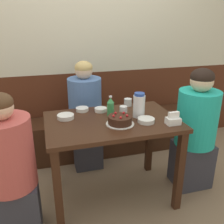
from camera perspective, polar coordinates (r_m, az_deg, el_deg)
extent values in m
plane|color=#846B51|center=(2.50, -0.02, -18.49)|extent=(12.00, 12.00, 0.00)
cube|color=#4C2314|center=(3.16, -5.28, 0.39)|extent=(4.80, 0.04, 0.97)
cube|color=beige|center=(2.96, -6.15, 23.68)|extent=(4.80, 0.04, 1.53)
cube|color=#381E11|center=(3.06, -4.33, -5.41)|extent=(2.41, 0.38, 0.47)
cube|color=#381E11|center=(2.10, -0.02, -2.23)|extent=(1.10, 0.72, 0.03)
cube|color=#381E11|center=(1.97, -12.25, -17.76)|extent=(0.06, 0.06, 0.74)
cube|color=#381E11|center=(2.22, 15.15, -13.05)|extent=(0.06, 0.06, 0.74)
cube|color=#381E11|center=(2.48, -13.38, -9.01)|extent=(0.06, 0.06, 0.74)
cube|color=#381E11|center=(2.69, 8.52, -6.19)|extent=(0.06, 0.06, 0.74)
cylinder|color=white|center=(2.01, 1.84, -2.70)|extent=(0.23, 0.23, 0.01)
cylinder|color=#381E14|center=(2.00, 1.85, -1.79)|extent=(0.19, 0.19, 0.06)
sphere|color=red|center=(2.03, 2.68, -0.18)|extent=(0.02, 0.02, 0.02)
sphere|color=red|center=(2.02, 0.81, -0.22)|extent=(0.02, 0.02, 0.02)
sphere|color=red|center=(1.96, 0.35, -0.90)|extent=(0.02, 0.02, 0.02)
sphere|color=red|center=(1.93, 2.01, -1.29)|extent=(0.02, 0.02, 0.02)
sphere|color=red|center=(1.97, 3.46, -0.83)|extent=(0.02, 0.02, 0.02)
cylinder|color=white|center=(2.14, 6.18, 1.33)|extent=(0.10, 0.10, 0.19)
cylinder|color=#28479E|center=(2.11, 6.30, 4.05)|extent=(0.09, 0.09, 0.02)
cylinder|color=#388E4C|center=(2.17, -0.34, 0.70)|extent=(0.06, 0.06, 0.12)
cone|color=#388E4C|center=(2.14, -0.34, 2.75)|extent=(0.06, 0.06, 0.05)
cylinder|color=silver|center=(2.13, -0.35, 3.51)|extent=(0.03, 0.03, 0.01)
cube|color=white|center=(2.06, 13.79, -2.00)|extent=(0.11, 0.08, 0.05)
cube|color=white|center=(2.04, 13.91, -0.65)|extent=(0.09, 0.03, 0.05)
cylinder|color=white|center=(2.06, 7.80, -1.88)|extent=(0.14, 0.14, 0.03)
cylinder|color=white|center=(2.28, -2.61, 0.54)|extent=(0.11, 0.11, 0.03)
cylinder|color=white|center=(2.15, -10.55, -1.04)|extent=(0.14, 0.14, 0.03)
cylinder|color=white|center=(2.30, -6.83, 0.62)|extent=(0.12, 0.12, 0.03)
cylinder|color=silver|center=(2.17, 2.61, 0.26)|extent=(0.07, 0.07, 0.09)
cylinder|color=silver|center=(2.42, 3.64, 2.25)|extent=(0.07, 0.07, 0.07)
cube|color=#33333D|center=(2.86, -5.78, -7.69)|extent=(0.30, 0.34, 0.45)
cylinder|color=#4C70AD|center=(2.65, -6.17, 1.85)|extent=(0.35, 0.35, 0.55)
sphere|color=beige|center=(2.56, -6.48, 9.39)|extent=(0.18, 0.18, 0.18)
ellipsoid|color=tan|center=(2.56, -6.51, 10.07)|extent=(0.18, 0.18, 0.13)
cube|color=#33333D|center=(2.65, 17.62, -11.15)|extent=(0.34, 0.30, 0.45)
cylinder|color=#1EB2A3|center=(2.43, 18.85, -1.35)|extent=(0.37, 0.37, 0.52)
sphere|color=beige|center=(2.33, 19.86, 6.73)|extent=(0.20, 0.20, 0.20)
ellipsoid|color=black|center=(2.32, 19.97, 7.57)|extent=(0.21, 0.21, 0.15)
cube|color=#33333D|center=(2.15, -20.90, -20.01)|extent=(0.34, 0.30, 0.45)
cylinder|color=#BC4C47|center=(1.88, -22.79, -8.70)|extent=(0.36, 0.36, 0.52)
sphere|color=beige|center=(1.75, -24.32, 0.99)|extent=(0.18, 0.18, 0.18)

